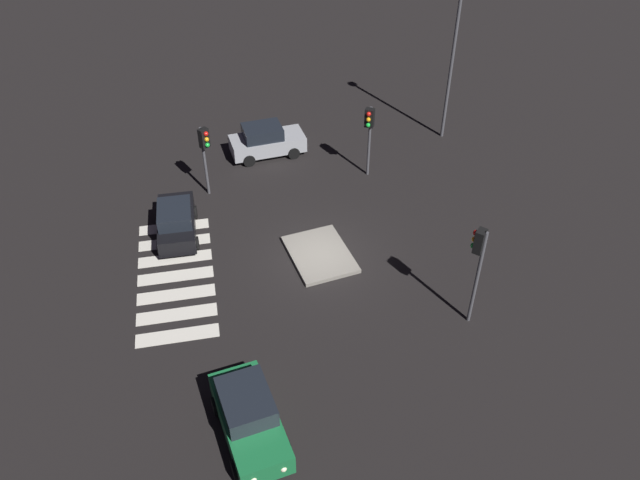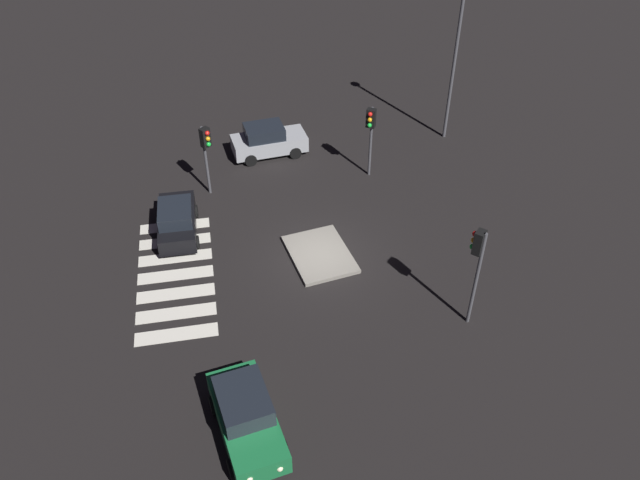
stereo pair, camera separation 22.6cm
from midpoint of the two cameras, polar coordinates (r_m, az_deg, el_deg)
The scene contains 10 objects.
ground_plane at distance 27.89m, azimuth 0.23°, elevation -1.58°, with size 80.00×80.00×0.00m, color black.
traffic_island at distance 27.91m, azimuth 0.22°, elevation -1.31°, with size 3.76×3.07×0.18m.
car_black at distance 29.35m, azimuth -12.61°, elevation 1.77°, with size 3.87×1.85×1.67m.
car_silver at distance 34.52m, azimuth -4.53°, elevation 8.98°, with size 2.24×4.16×1.75m.
car_green at distance 21.40m, azimuth -6.39°, elevation -15.55°, with size 4.31×2.48×1.79m.
traffic_light_north at distance 23.57m, azimuth 14.33°, elevation -1.36°, with size 0.54×0.54×4.46m.
traffic_light_south at distance 30.65m, azimuth -10.09°, elevation 8.47°, with size 0.53×0.54×3.73m.
traffic_light_west at distance 31.62m, azimuth 4.82°, elevation 10.25°, with size 0.53×0.54×3.87m.
street_lamp at distance 34.67m, azimuth 12.58°, elevation 17.56°, with size 0.56×0.56×8.77m.
crosswalk_near at distance 27.70m, azimuth -12.71°, elevation -3.11°, with size 7.60×3.20×0.02m.
Camera 2 is at (20.65, -3.87, 18.35)m, focal length 35.35 mm.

